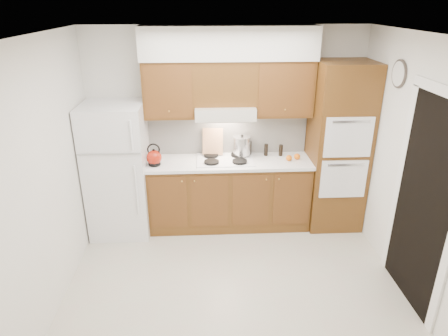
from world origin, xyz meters
The scene contains 26 objects.
floor centered at (0.00, 0.00, 0.00)m, with size 3.60×3.60×0.00m, color #BAB5A3.
ceiling centered at (0.00, 0.00, 2.60)m, with size 3.60×3.60×0.00m, color white.
wall_back centered at (0.00, 1.50, 1.30)m, with size 3.60×0.02×2.60m, color white.
wall_left centered at (-1.80, 0.00, 1.30)m, with size 0.02×3.00×2.60m, color white.
wall_right centered at (1.80, 0.00, 1.30)m, with size 0.02×3.00×2.60m, color white.
fridge centered at (-1.41, 1.14, 0.86)m, with size 0.75×0.72×1.72m, color white.
base_cabinets centered at (0.02, 1.20, 0.45)m, with size 2.11×0.60×0.90m, color brown.
countertop centered at (0.03, 1.19, 0.92)m, with size 2.13×0.62×0.04m, color white.
backsplash centered at (0.02, 1.49, 1.22)m, with size 2.11×0.03×0.56m, color white.
oven_cabinet centered at (1.44, 1.18, 1.10)m, with size 0.70×0.65×2.20m, color brown.
upper_cab_left centered at (-0.71, 1.33, 1.85)m, with size 0.63×0.33×0.70m, color brown.
upper_cab_right centered at (0.72, 1.33, 1.85)m, with size 0.73×0.33×0.70m, color brown.
range_hood centered at (-0.02, 1.27, 1.57)m, with size 0.75×0.45×0.15m, color silver.
upper_cab_over_hood centered at (-0.02, 1.33, 1.92)m, with size 0.75×0.33×0.55m, color brown.
soffit centered at (0.03, 1.32, 2.40)m, with size 2.13×0.36×0.40m, color silver.
cooktop centered at (-0.02, 1.21, 0.95)m, with size 0.74×0.50×0.01m, color white.
doorway centered at (1.79, -0.35, 1.05)m, with size 0.02×0.90×2.10m, color black.
wall_clock centered at (1.79, 0.55, 2.15)m, with size 0.30×0.30×0.02m, color #3F3833.
kettle centered at (-0.93, 1.08, 1.05)m, with size 0.19×0.19×0.19m, color #981A0B.
cutting_board centered at (-0.18, 1.38, 1.14)m, with size 0.27×0.02×0.36m, color tan.
stock_pot centered at (0.20, 1.34, 1.09)m, with size 0.23×0.23×0.24m, color silver.
condiment_a centered at (0.31, 1.38, 1.04)m, with size 0.05×0.05×0.20m, color black.
condiment_b centered at (0.53, 1.35, 1.02)m, with size 0.05×0.05×0.16m, color black.
condiment_c centered at (0.73, 1.34, 1.02)m, with size 0.05×0.05×0.15m, color black.
orange_near centered at (0.92, 1.19, 0.98)m, with size 0.08×0.08×0.08m, color orange.
orange_far centered at (0.80, 1.14, 0.98)m, with size 0.08×0.08×0.08m, color #DA470B.
Camera 1 is at (-0.30, -3.62, 2.87)m, focal length 32.00 mm.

